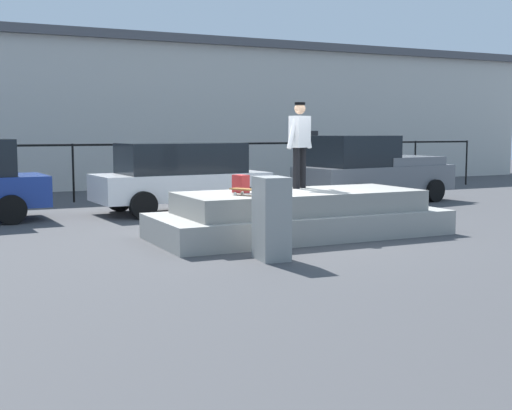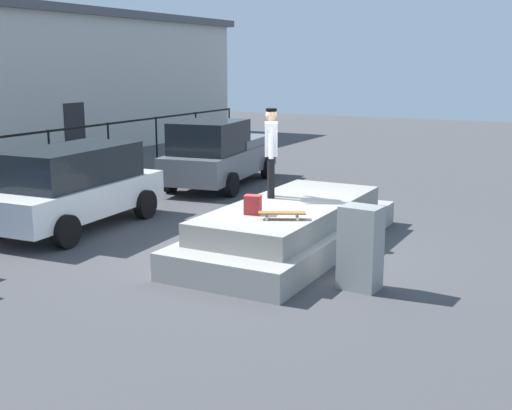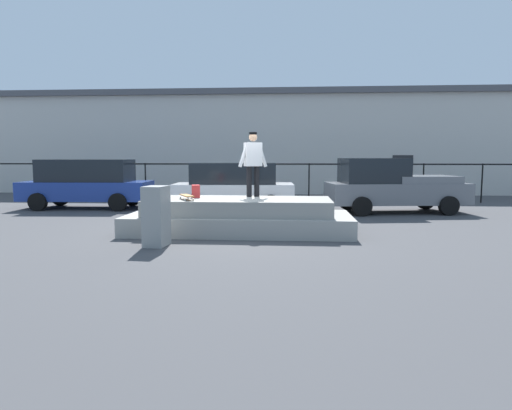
% 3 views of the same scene
% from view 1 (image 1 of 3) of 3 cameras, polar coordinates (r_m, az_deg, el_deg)
% --- Properties ---
extents(ground_plane, '(60.00, 60.00, 0.00)m').
position_cam_1_polar(ground_plane, '(13.05, 2.14, -2.59)').
color(ground_plane, '#424244').
extents(concrete_ledge, '(5.65, 2.27, 0.86)m').
position_cam_1_polar(concrete_ledge, '(12.97, 3.73, -0.91)').
color(concrete_ledge, '#9E9B93').
rests_on(concrete_ledge, ground_plane).
extents(skateboarder, '(0.77, 0.45, 1.70)m').
position_cam_1_polar(skateboarder, '(13.52, 3.69, 5.56)').
color(skateboarder, black).
rests_on(skateboarder, concrete_ledge).
extents(skateboard, '(0.53, 0.79, 0.12)m').
position_cam_1_polar(skateboard, '(11.97, -0.53, 1.27)').
color(skateboard, brown).
rests_on(skateboard, concrete_ledge).
extents(backpack, '(0.27, 0.32, 0.33)m').
position_cam_1_polar(backpack, '(12.55, -1.28, 1.79)').
color(backpack, red).
rests_on(backpack, concrete_ledge).
extents(car_white_hatchback_mid, '(4.36, 2.16, 1.71)m').
position_cam_1_polar(car_white_hatchback_mid, '(16.85, -6.28, 2.47)').
color(car_white_hatchback_mid, white).
rests_on(car_white_hatchback_mid, ground_plane).
extents(car_grey_pickup_far, '(4.89, 2.45, 1.87)m').
position_cam_1_polar(car_grey_pickup_far, '(19.22, 9.66, 2.96)').
color(car_grey_pickup_far, slate).
rests_on(car_grey_pickup_far, ground_plane).
extents(utility_box, '(0.49, 0.64, 1.30)m').
position_cam_1_polar(utility_box, '(10.53, 1.31, -1.14)').
color(utility_box, gray).
rests_on(utility_box, ground_plane).
extents(fence_row, '(24.06, 0.06, 1.65)m').
position_cam_1_polar(fence_row, '(20.27, -8.44, 3.89)').
color(fence_row, black).
rests_on(fence_row, ground_plane).
extents(warehouse_building, '(36.66, 8.84, 5.36)m').
position_cam_1_polar(warehouse_building, '(27.78, -13.33, 7.51)').
color(warehouse_building, beige).
rests_on(warehouse_building, ground_plane).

